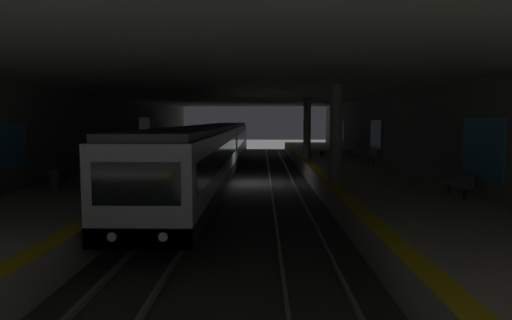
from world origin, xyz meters
The scene contains 21 objects.
ground_plane centered at (0.00, 0.00, 0.00)m, with size 120.00×120.00×0.00m, color #383A38.
track_left centered at (0.00, -2.20, 0.08)m, with size 60.00×1.53×0.16m.
track_right centered at (0.00, 2.20, 0.08)m, with size 60.00×1.53×0.16m.
platform_left centered at (0.00, -6.55, 0.53)m, with size 60.00×5.30×1.06m.
platform_right centered at (0.00, 6.55, 0.53)m, with size 60.00×5.30×1.06m.
wall_left centered at (0.02, -9.45, 2.80)m, with size 60.00×0.56×5.60m.
wall_right centered at (0.01, 9.45, 2.80)m, with size 60.00×0.56×5.60m.
ceiling_slab centered at (0.00, 0.00, 5.80)m, with size 60.00×19.40×0.40m.
pillar_near centered at (-7.25, -4.35, 3.33)m, with size 0.56×0.56×4.55m.
pillar_far centered at (5.92, -4.35, 3.33)m, with size 0.56×0.56×4.55m.
metro_train centered at (2.55, 2.20, 2.03)m, with size 38.60×2.83×3.49m.
bench_left_near centered at (-10.64, -8.53, 1.57)m, with size 1.70×0.47×0.86m.
bench_left_mid centered at (2.84, -8.53, 1.57)m, with size 1.70×0.47×0.86m.
bench_left_far centered at (10.46, -8.53, 1.57)m, with size 1.70×0.47×0.86m.
bench_right_mid centered at (-7.53, 8.53, 1.57)m, with size 1.70×0.47×0.86m.
bench_right_far centered at (1.61, 8.53, 1.57)m, with size 1.70×0.47×0.86m.
person_waiting_near centered at (-6.90, 5.18, 1.94)m, with size 0.60×0.22×1.63m.
person_walking_mid centered at (12.16, -7.33, 1.93)m, with size 0.60×0.22×1.63m.
suitcase_rolling centered at (-2.75, 8.15, 1.40)m, with size 0.40×0.25×0.99m.
backpack_on_floor centered at (8.25, -5.77, 1.25)m, with size 0.30×0.20×0.40m.
trash_bin centered at (-9.20, 7.80, 1.48)m, with size 0.44×0.44×0.85m.
Camera 1 is at (-27.70, -0.95, 4.02)m, focal length 31.19 mm.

